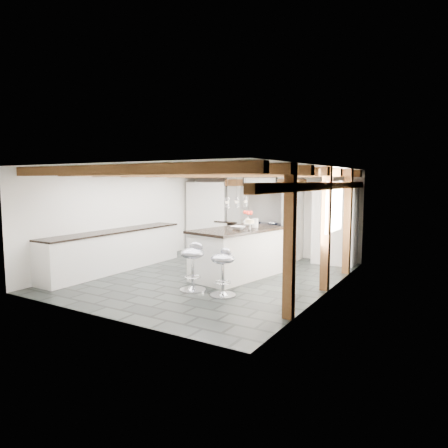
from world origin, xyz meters
The scene contains 6 objects.
ground centered at (0.00, 0.00, 0.00)m, with size 6.00×6.00×0.00m, color black.
room_shell centered at (-0.61, 1.42, 1.07)m, with size 6.00×6.03×6.00m.
range_cooker centered at (0.00, 2.68, 0.47)m, with size 1.00×0.63×0.99m.
kitchen_island centered at (0.51, 0.28, 0.53)m, with size 1.47×2.27×1.39m.
bar_stool_near centered at (1.00, -1.12, 0.54)m, with size 0.56×0.56×0.86m.
bar_stool_far centered at (0.33, -1.11, 0.56)m, with size 0.49×0.49×0.91m.
Camera 1 is at (4.56, -7.05, 2.04)m, focal length 32.00 mm.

